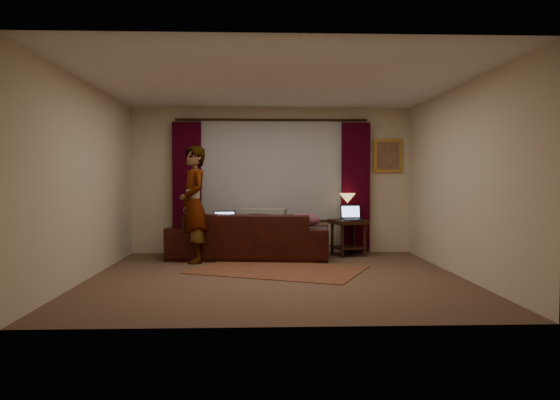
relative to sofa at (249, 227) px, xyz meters
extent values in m
cube|color=brown|center=(0.39, -1.79, -0.54)|extent=(5.00, 5.00, 0.01)
cube|color=silver|center=(0.39, -1.79, 2.07)|extent=(5.00, 5.00, 0.02)
cube|color=beige|center=(0.39, 0.71, 0.77)|extent=(5.00, 0.02, 2.60)
cube|color=beige|center=(0.39, -4.29, 0.77)|extent=(5.00, 0.02, 2.60)
cube|color=beige|center=(-2.11, -1.79, 0.77)|extent=(0.02, 5.00, 2.60)
cube|color=beige|center=(2.89, -1.79, 0.77)|extent=(0.02, 5.00, 2.60)
cube|color=#A7A7AF|center=(0.39, 0.65, 0.97)|extent=(2.50, 0.05, 1.80)
cube|color=black|center=(-1.11, 0.60, 0.65)|extent=(0.50, 0.14, 2.30)
cube|color=black|center=(1.89, 0.60, 0.65)|extent=(0.50, 0.14, 2.30)
cylinder|color=black|center=(0.39, 0.60, 1.85)|extent=(0.04, 0.04, 3.40)
cube|color=gold|center=(2.49, 0.68, 1.22)|extent=(0.50, 0.04, 0.60)
imported|color=black|center=(0.00, 0.00, 0.00)|extent=(2.75, 1.42, 1.06)
cube|color=#9F9D99|center=(0.21, 0.21, 0.53)|extent=(0.87, 0.50, 0.10)
ellipsoid|color=#783E54|center=(0.88, -0.27, 0.12)|extent=(0.63, 0.52, 0.24)
cube|color=brown|center=(0.44, -1.22, -0.53)|extent=(2.78, 2.38, 0.01)
cube|color=black|center=(1.71, 0.26, -0.22)|extent=(0.67, 0.67, 0.63)
imported|color=#9F9D99|center=(-0.87, -0.42, 0.39)|extent=(0.71, 0.71, 1.85)
camera|label=1|loc=(0.16, -9.11, 0.78)|focal=35.00mm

